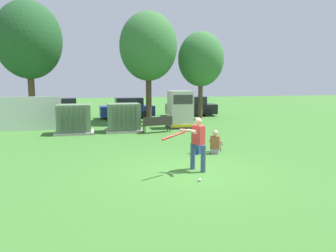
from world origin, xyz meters
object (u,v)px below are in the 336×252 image
at_px(park_bench, 157,123).
at_px(parked_car_left_of_center, 127,109).
at_px(batter, 197,141).
at_px(backpack, 197,149).
at_px(transformer_mid_west, 124,118).
at_px(transformer_west, 74,119).
at_px(parked_car_right_of_center, 191,107).
at_px(generator_enclosure, 180,110).
at_px(seated_spectator, 216,144).
at_px(sports_ball, 200,180).
at_px(parked_car_leftmost, 61,109).

bearing_deg(park_bench, parked_car_left_of_center, 96.04).
relative_size(park_bench, batter, 1.06).
distance_m(backpack, parked_car_left_of_center, 13.32).
height_order(transformer_mid_west, parked_car_left_of_center, same).
distance_m(transformer_west, backpack, 8.17).
relative_size(batter, parked_car_right_of_center, 0.40).
distance_m(generator_enclosure, seated_spectator, 7.26).
distance_m(sports_ball, parked_car_right_of_center, 17.97).
height_order(transformer_west, backpack, transformer_west).
bearing_deg(sports_ball, batter, 76.18).
relative_size(sports_ball, seated_spectator, 0.09).
bearing_deg(transformer_west, transformer_mid_west, 2.13).
relative_size(seated_spectator, parked_car_leftmost, 0.23).
distance_m(transformer_mid_west, parked_car_right_of_center, 9.66).
bearing_deg(seated_spectator, transformer_mid_west, 114.73).
bearing_deg(generator_enclosure, seated_spectator, -94.29).
bearing_deg(batter, park_bench, 87.66).
height_order(park_bench, parked_car_left_of_center, parked_car_left_of_center).
bearing_deg(batter, backpack, 70.96).
relative_size(park_bench, parked_car_leftmost, 0.43).
xyz_separation_m(sports_ball, parked_car_left_of_center, (-0.22, 16.67, 0.71)).
relative_size(parked_car_left_of_center, parked_car_right_of_center, 0.97).
bearing_deg(seated_spectator, park_bench, 102.58).
bearing_deg(transformer_west, parked_car_left_of_center, 61.38).
xyz_separation_m(park_bench, parked_car_leftmost, (-5.85, 8.14, 0.22)).
xyz_separation_m(batter, parked_car_leftmost, (-5.53, 16.07, -0.22)).
bearing_deg(seated_spectator, generator_enclosure, 85.71).
xyz_separation_m(transformer_mid_west, parked_car_leftmost, (-4.08, 7.19, -0.04)).
distance_m(sports_ball, parked_car_leftmost, 17.95).
distance_m(park_bench, parked_car_right_of_center, 9.40).
distance_m(transformer_west, transformer_mid_west, 2.76).
relative_size(batter, parked_car_left_of_center, 0.41).
xyz_separation_m(parked_car_leftmost, parked_car_right_of_center, (10.48, 0.05, 0.00)).
height_order(transformer_mid_west, parked_car_right_of_center, same).
height_order(transformer_west, generator_enclosure, generator_enclosure).
height_order(batter, backpack, batter).
height_order(generator_enclosure, parked_car_left_of_center, generator_enclosure).
height_order(generator_enclosure, batter, generator_enclosure).
bearing_deg(transformer_mid_west, park_bench, -28.22).
relative_size(backpack, parked_car_leftmost, 0.10).
distance_m(park_bench, parked_car_left_of_center, 7.71).
height_order(transformer_west, transformer_mid_west, same).
height_order(sports_ball, backpack, backpack).
height_order(park_bench, parked_car_right_of_center, parked_car_right_of_center).
relative_size(parked_car_leftmost, parked_car_right_of_center, 0.98).
height_order(seated_spectator, parked_car_leftmost, parked_car_leftmost).
xyz_separation_m(generator_enclosure, parked_car_left_of_center, (-2.61, 6.10, -0.38)).
relative_size(transformer_mid_west, backpack, 4.77).
distance_m(generator_enclosure, batter, 9.73).
distance_m(backpack, parked_car_right_of_center, 14.38).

